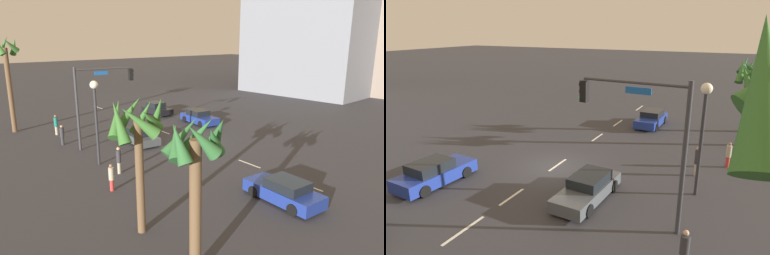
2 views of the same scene
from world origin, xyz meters
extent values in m
plane|color=#333338|center=(0.00, 0.00, 0.00)|extent=(220.00, 220.00, 0.00)
cube|color=silver|center=(-11.32, 0.00, 0.01)|extent=(2.30, 0.14, 0.01)
cube|color=silver|center=(-6.64, 0.00, 0.01)|extent=(2.07, 0.14, 0.01)
cube|color=silver|center=(-0.36, 0.00, 0.01)|extent=(2.15, 0.14, 0.01)
cube|color=silver|center=(4.35, 0.00, 0.01)|extent=(1.97, 0.14, 0.01)
cube|color=silver|center=(7.68, 0.00, 0.01)|extent=(2.43, 0.14, 0.01)
cube|color=silver|center=(19.46, 0.00, 0.01)|extent=(2.56, 0.14, 0.01)
cube|color=navy|center=(-11.86, 2.90, 0.50)|extent=(4.42, 1.94, 0.68)
cube|color=black|center=(-12.12, 2.91, 1.10)|extent=(2.15, 1.66, 0.50)
cylinder|color=black|center=(-10.48, 3.72, 0.32)|extent=(0.65, 0.24, 0.64)
cylinder|color=black|center=(-10.53, 2.01, 0.32)|extent=(0.65, 0.24, 0.64)
cylinder|color=black|center=(-13.19, 3.80, 0.32)|extent=(0.65, 0.24, 0.64)
cylinder|color=black|center=(-13.24, 2.09, 0.32)|extent=(0.65, 0.24, 0.64)
cube|color=#474C51|center=(2.78, 3.58, 0.47)|extent=(4.73, 1.94, 0.61)
cube|color=black|center=(2.50, 3.59, 1.03)|extent=(2.30, 1.63, 0.50)
cylinder|color=black|center=(4.26, 4.34, 0.32)|extent=(0.65, 0.25, 0.64)
cylinder|color=black|center=(4.19, 2.69, 0.32)|extent=(0.65, 0.25, 0.64)
cylinder|color=black|center=(1.37, 4.46, 0.32)|extent=(0.65, 0.25, 0.64)
cylinder|color=black|center=(1.30, 2.81, 0.32)|extent=(0.65, 0.25, 0.64)
cube|color=navy|center=(4.93, -4.79, 0.51)|extent=(4.56, 2.07, 0.69)
cube|color=black|center=(5.20, -4.81, 1.12)|extent=(2.23, 1.73, 0.53)
cylinder|color=black|center=(3.51, -5.59, 0.32)|extent=(0.65, 0.25, 0.64)
cylinder|color=black|center=(3.59, -3.85, 0.32)|extent=(0.65, 0.25, 0.64)
cylinder|color=black|center=(6.28, -5.73, 0.32)|extent=(0.65, 0.25, 0.64)
cylinder|color=black|center=(6.36, -3.99, 0.32)|extent=(0.65, 0.25, 0.64)
cube|color=black|center=(11.34, -3.70, 0.48)|extent=(4.03, 1.93, 0.64)
cube|color=black|center=(11.58, -3.69, 1.10)|extent=(1.96, 1.64, 0.60)
cylinder|color=black|center=(10.15, -4.58, 0.32)|extent=(0.65, 0.25, 0.64)
cylinder|color=black|center=(10.08, -2.91, 0.32)|extent=(0.65, 0.25, 0.64)
cylinder|color=black|center=(12.60, -4.49, 0.32)|extent=(0.65, 0.25, 0.64)
cylinder|color=black|center=(12.54, -2.81, 0.32)|extent=(0.65, 0.25, 0.64)
cylinder|color=#38383D|center=(3.72, 8.25, 3.26)|extent=(0.20, 0.20, 6.52)
cylinder|color=#38383D|center=(3.58, 5.98, 6.27)|extent=(0.40, 4.56, 0.12)
cube|color=black|center=(3.44, 3.70, 5.69)|extent=(0.34, 0.34, 0.95)
sphere|color=#360503|center=(3.43, 3.52, 5.99)|extent=(0.20, 0.20, 0.20)
sphere|color=#392605|center=(3.43, 3.52, 5.69)|extent=(0.20, 0.20, 0.20)
sphere|color=green|center=(3.43, 3.52, 5.39)|extent=(0.20, 0.20, 0.20)
cube|color=#1959B2|center=(3.59, 6.20, 5.95)|extent=(0.11, 1.10, 0.28)
cylinder|color=#2D2D33|center=(-0.24, 8.42, 2.66)|extent=(0.18, 0.18, 5.33)
sphere|color=#F2EACC|center=(-0.24, 8.42, 5.61)|extent=(0.56, 0.56, 0.56)
cylinder|color=#333338|center=(5.98, 8.89, 0.35)|extent=(0.36, 0.36, 0.70)
cylinder|color=#333338|center=(5.98, 8.89, 1.08)|extent=(0.48, 0.48, 0.77)
sphere|color=tan|center=(5.98, 8.89, 1.57)|extent=(0.21, 0.21, 0.21)
cylinder|color=#B2A58C|center=(9.46, 8.28, 0.39)|extent=(0.28, 0.28, 0.77)
cylinder|color=#1E7266|center=(9.46, 8.28, 1.20)|extent=(0.37, 0.37, 0.85)
sphere|color=#8C664C|center=(9.46, 8.28, 1.73)|extent=(0.23, 0.23, 0.23)
cylinder|color=#B2A58C|center=(-2.68, 8.08, 0.38)|extent=(0.28, 0.28, 0.76)
cylinder|color=#333338|center=(-2.68, 8.08, 1.17)|extent=(0.38, 0.38, 0.83)
sphere|color=tan|center=(-2.68, 8.08, 1.70)|extent=(0.22, 0.22, 0.22)
cylinder|color=#BF3833|center=(-4.88, 9.64, 0.34)|extent=(0.31, 0.31, 0.69)
cylinder|color=#B2A58C|center=(-4.88, 9.64, 1.06)|extent=(0.41, 0.41, 0.75)
sphere|color=#8C664C|center=(-4.88, 9.64, 1.54)|extent=(0.20, 0.20, 0.20)
cylinder|color=brown|center=(-9.87, 10.52, 2.64)|extent=(0.38, 0.38, 5.29)
cone|color=#38702D|center=(-9.06, 10.48, 5.47)|extent=(0.64, 1.52, 1.59)
cone|color=#38702D|center=(-9.32, 11.23, 5.34)|extent=(1.59, 1.41, 1.74)
cone|color=#38702D|center=(-9.96, 11.43, 5.31)|extent=(1.36, 0.69, 1.89)
cone|color=#38702D|center=(-10.67, 10.89, 5.41)|extent=(1.23, 1.79, 1.57)
cone|color=#38702D|center=(-10.48, 10.25, 5.35)|extent=(1.07, 1.47, 1.32)
cone|color=#38702D|center=(-10.03, 9.62, 5.44)|extent=(1.49, 0.80, 1.85)
cone|color=#38702D|center=(-9.28, 9.95, 5.22)|extent=(1.28, 1.30, 1.71)
cylinder|color=brown|center=(-13.70, 10.40, 2.64)|extent=(0.45, 0.45, 5.29)
cone|color=#2D6633|center=(-12.81, 10.35, 5.19)|extent=(0.67, 1.71, 1.63)
cone|color=#2D6633|center=(-13.33, 10.98, 5.21)|extent=(1.41, 1.18, 1.39)
cone|color=#2D6633|center=(-13.73, 11.11, 5.26)|extent=(1.19, 0.61, 1.51)
cone|color=#2D6633|center=(-14.35, 10.63, 5.44)|extent=(0.97, 1.45, 1.40)
cone|color=#2D6633|center=(-14.27, 10.05, 5.31)|extent=(1.17, 1.39, 1.38)
cone|color=#2D6633|center=(-14.02, 9.67, 5.48)|extent=(1.61, 1.12, 1.55)
cone|color=#2D6633|center=(-13.12, 9.85, 5.21)|extent=(1.40, 1.44, 1.59)
cylinder|color=brown|center=(12.96, 11.06, 3.87)|extent=(0.44, 0.44, 7.74)
cone|color=#38702D|center=(13.89, 10.98, 7.90)|extent=(0.68, 1.36, 1.92)
cone|color=#38702D|center=(12.27, 10.69, 7.98)|extent=(1.23, 1.64, 1.44)
cone|color=#38702D|center=(13.10, 10.26, 7.84)|extent=(1.39, 0.77, 1.69)
cube|color=slate|center=(17.60, -43.89, 12.62)|extent=(17.62, 12.08, 25.24)
camera|label=1|loc=(-22.97, 17.72, 8.74)|focal=33.41mm
camera|label=2|loc=(16.68, 10.11, 8.41)|focal=31.40mm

